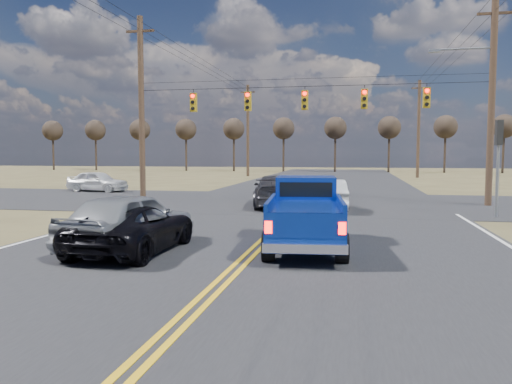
% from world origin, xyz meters
% --- Properties ---
extents(ground, '(160.00, 160.00, 0.00)m').
position_xyz_m(ground, '(0.00, 0.00, 0.00)').
color(ground, brown).
rests_on(ground, ground).
extents(road_main, '(14.00, 120.00, 0.02)m').
position_xyz_m(road_main, '(0.00, 10.00, 0.00)').
color(road_main, '#28282B').
rests_on(road_main, ground).
extents(road_cross, '(120.00, 12.00, 0.02)m').
position_xyz_m(road_cross, '(0.00, 18.00, 0.00)').
color(road_cross, '#28282B').
rests_on(road_cross, ground).
extents(signal_gantry, '(19.60, 4.83, 10.00)m').
position_xyz_m(signal_gantry, '(0.50, 17.79, 5.06)').
color(signal_gantry, '#473323').
rests_on(signal_gantry, ground).
extents(utility_poles, '(19.60, 58.32, 10.00)m').
position_xyz_m(utility_poles, '(0.00, 17.00, 5.23)').
color(utility_poles, '#473323').
rests_on(utility_poles, ground).
extents(treeline, '(87.00, 117.80, 7.40)m').
position_xyz_m(treeline, '(0.00, 26.96, 5.70)').
color(treeline, '#33261C').
rests_on(treeline, ground).
extents(pickup_truck, '(2.39, 5.21, 1.90)m').
position_xyz_m(pickup_truck, '(1.28, 5.49, 0.92)').
color(pickup_truck, black).
rests_on(pickup_truck, ground).
extents(silver_suv, '(2.49, 4.86, 1.58)m').
position_xyz_m(silver_suv, '(-3.32, 4.37, 0.79)').
color(silver_suv, '#96999D').
rests_on(silver_suv, ground).
extents(black_suv, '(2.14, 4.52, 1.25)m').
position_xyz_m(black_suv, '(-3.08, 4.09, 0.62)').
color(black_suv, black).
rests_on(black_suv, ground).
extents(white_car_queue, '(2.04, 4.40, 1.40)m').
position_xyz_m(white_car_queue, '(1.37, 14.66, 0.70)').
color(white_car_queue, '#BCBCBC').
rests_on(white_car_queue, ground).
extents(dgrey_car_queue, '(3.00, 5.56, 1.53)m').
position_xyz_m(dgrey_car_queue, '(-1.09, 15.50, 0.77)').
color(dgrey_car_queue, '#313136').
rests_on(dgrey_car_queue, ground).
extents(cross_car_west, '(2.12, 4.26, 1.40)m').
position_xyz_m(cross_car_west, '(-14.23, 22.51, 0.70)').
color(cross_car_west, white).
rests_on(cross_car_west, ground).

